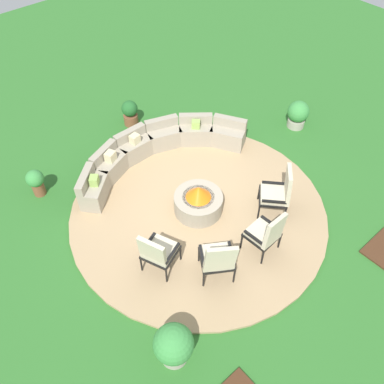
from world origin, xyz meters
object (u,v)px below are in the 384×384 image
(curved_stone_bench, at_px, (156,150))
(potted_plant_0, at_px, (298,114))
(lounge_chair_back_left, at_px, (267,233))
(lounge_chair_back_right, at_px, (279,191))
(fire_pit, at_px, (198,201))
(lounge_chair_front_right, at_px, (218,258))
(potted_plant_3, at_px, (36,181))
(potted_plant_2, at_px, (174,345))
(potted_plant_1, at_px, (130,112))
(lounge_chair_front_left, at_px, (157,251))

(curved_stone_bench, xyz_separation_m, potted_plant_0, (3.55, -1.33, 0.03))
(lounge_chair_back_left, distance_m, lounge_chair_back_right, 1.09)
(fire_pit, xyz_separation_m, lounge_chair_front_right, (-0.80, -1.41, 0.29))
(lounge_chair_front_right, distance_m, potted_plant_0, 5.04)
(curved_stone_bench, xyz_separation_m, potted_plant_3, (-2.58, 0.86, 0.02))
(potted_plant_2, xyz_separation_m, potted_plant_3, (0.05, 4.72, -0.06))
(fire_pit, height_order, lounge_chair_back_right, lounge_chair_back_right)
(potted_plant_2, bearing_deg, lounge_chair_back_right, 15.04)
(potted_plant_2, bearing_deg, fire_pit, 41.03)
(potted_plant_2, height_order, potted_plant_3, potted_plant_2)
(lounge_chair_back_left, xyz_separation_m, lounge_chair_back_right, (0.95, 0.52, 0.03))
(lounge_chair_back_left, bearing_deg, potted_plant_0, 26.70)
(lounge_chair_front_right, relative_size, potted_plant_1, 1.61)
(lounge_chair_back_right, height_order, potted_plant_0, lounge_chair_back_right)
(fire_pit, xyz_separation_m, curved_stone_bench, (0.30, 1.84, 0.03))
(fire_pit, bearing_deg, potted_plant_0, 7.45)
(lounge_chair_front_right, relative_size, lounge_chair_back_right, 0.95)
(curved_stone_bench, relative_size, potted_plant_2, 5.12)
(potted_plant_0, height_order, potted_plant_2, potted_plant_2)
(lounge_chair_back_right, height_order, potted_plant_1, lounge_chair_back_right)
(potted_plant_1, height_order, potted_plant_2, potted_plant_2)
(lounge_chair_back_left, relative_size, potted_plant_2, 1.30)
(curved_stone_bench, xyz_separation_m, lounge_chair_back_left, (-0.04, -3.43, 0.25))
(curved_stone_bench, bearing_deg, lounge_chair_front_left, -126.81)
(lounge_chair_back_right, distance_m, potted_plant_1, 4.51)
(lounge_chair_front_left, bearing_deg, potted_plant_3, 171.28)
(curved_stone_bench, xyz_separation_m, potted_plant_2, (-2.63, -3.86, 0.09))
(fire_pit, height_order, potted_plant_2, potted_plant_2)
(curved_stone_bench, distance_m, potted_plant_0, 3.79)
(fire_pit, height_order, lounge_chair_back_left, lounge_chair_back_left)
(fire_pit, relative_size, potted_plant_1, 1.49)
(potted_plant_2, bearing_deg, curved_stone_bench, 55.71)
(curved_stone_bench, height_order, potted_plant_3, curved_stone_bench)
(potted_plant_0, relative_size, potted_plant_3, 1.11)
(curved_stone_bench, relative_size, lounge_chair_front_right, 3.83)
(curved_stone_bench, distance_m, potted_plant_1, 1.61)
(lounge_chair_back_left, bearing_deg, potted_plant_2, -174.12)
(potted_plant_0, xyz_separation_m, potted_plant_2, (-6.18, -2.53, 0.06))
(curved_stone_bench, xyz_separation_m, lounge_chair_back_right, (0.92, -2.91, 0.28))
(potted_plant_1, distance_m, potted_plant_2, 6.21)
(lounge_chair_back_left, relative_size, lounge_chair_back_right, 0.93)
(lounge_chair_back_right, bearing_deg, lounge_chair_front_left, 127.82)
(fire_pit, relative_size, curved_stone_bench, 0.24)
(lounge_chair_back_left, height_order, potted_plant_3, lounge_chair_back_left)
(lounge_chair_front_right, xyz_separation_m, lounge_chair_back_right, (2.02, 0.34, 0.02))
(lounge_chair_front_right, xyz_separation_m, potted_plant_1, (1.49, 4.81, -0.26))
(potted_plant_0, distance_m, potted_plant_2, 6.68)
(lounge_chair_front_left, xyz_separation_m, potted_plant_1, (2.20, 3.99, -0.25))
(lounge_chair_front_left, relative_size, potted_plant_1, 1.57)
(potted_plant_1, bearing_deg, lounge_chair_front_right, -107.24)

